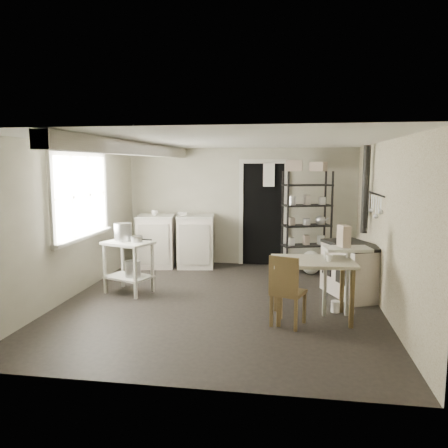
# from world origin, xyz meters

# --- Properties ---
(floor) EXTENTS (5.00, 5.00, 0.00)m
(floor) POSITION_xyz_m (0.00, 0.00, 0.00)
(floor) COLOR black
(floor) RESTS_ON ground
(ceiling) EXTENTS (5.00, 5.00, 0.00)m
(ceiling) POSITION_xyz_m (0.00, 0.00, 2.30)
(ceiling) COLOR white
(ceiling) RESTS_ON wall_back
(wall_back) EXTENTS (4.50, 0.02, 2.30)m
(wall_back) POSITION_xyz_m (0.00, 2.50, 1.15)
(wall_back) COLOR #B4B09A
(wall_back) RESTS_ON ground
(wall_front) EXTENTS (4.50, 0.02, 2.30)m
(wall_front) POSITION_xyz_m (0.00, -2.50, 1.15)
(wall_front) COLOR #B4B09A
(wall_front) RESTS_ON ground
(wall_left) EXTENTS (0.02, 5.00, 2.30)m
(wall_left) POSITION_xyz_m (-2.25, 0.00, 1.15)
(wall_left) COLOR #B4B09A
(wall_left) RESTS_ON ground
(wall_right) EXTENTS (0.02, 5.00, 2.30)m
(wall_right) POSITION_xyz_m (2.25, 0.00, 1.15)
(wall_right) COLOR #B4B09A
(wall_right) RESTS_ON ground
(window) EXTENTS (0.12, 1.76, 1.28)m
(window) POSITION_xyz_m (-2.22, 0.20, 1.50)
(window) COLOR beige
(window) RESTS_ON wall_left
(doorway) EXTENTS (0.96, 0.10, 2.08)m
(doorway) POSITION_xyz_m (0.45, 2.47, 1.00)
(doorway) COLOR beige
(doorway) RESTS_ON ground
(ceiling_beam) EXTENTS (0.18, 5.00, 0.18)m
(ceiling_beam) POSITION_xyz_m (-1.20, 0.00, 2.20)
(ceiling_beam) COLOR beige
(ceiling_beam) RESTS_ON ceiling
(wallpaper_panel) EXTENTS (0.01, 5.00, 2.30)m
(wallpaper_panel) POSITION_xyz_m (2.24, 0.00, 1.15)
(wallpaper_panel) COLOR beige
(wallpaper_panel) RESTS_ON wall_right
(utensil_rail) EXTENTS (0.06, 1.20, 0.44)m
(utensil_rail) POSITION_xyz_m (2.19, 0.60, 1.55)
(utensil_rail) COLOR silver
(utensil_rail) RESTS_ON wall_right
(prep_table) EXTENTS (0.84, 0.72, 0.81)m
(prep_table) POSITION_xyz_m (-1.48, 0.23, 0.40)
(prep_table) COLOR beige
(prep_table) RESTS_ON ground
(stockpot) EXTENTS (0.35, 0.35, 0.29)m
(stockpot) POSITION_xyz_m (-1.58, 0.29, 0.94)
(stockpot) COLOR silver
(stockpot) RESTS_ON prep_table
(saucepan) EXTENTS (0.20, 0.20, 0.10)m
(saucepan) POSITION_xyz_m (-1.33, 0.20, 0.85)
(saucepan) COLOR silver
(saucepan) RESTS_ON prep_table
(bucket) EXTENTS (0.28, 0.28, 0.26)m
(bucket) POSITION_xyz_m (-1.40, 0.19, 0.39)
(bucket) COLOR silver
(bucket) RESTS_ON prep_table
(base_cabinets) EXTENTS (1.61, 0.87, 1.01)m
(base_cabinets) POSITION_xyz_m (-1.21, 2.06, 0.46)
(base_cabinets) COLOR beige
(base_cabinets) RESTS_ON ground
(mixing_bowl) EXTENTS (0.33, 0.33, 0.07)m
(mixing_bowl) POSITION_xyz_m (-1.07, 2.06, 0.96)
(mixing_bowl) COLOR white
(mixing_bowl) RESTS_ON base_cabinets
(counter_cup) EXTENTS (0.16, 0.16, 0.10)m
(counter_cup) POSITION_xyz_m (-1.59, 1.94, 0.97)
(counter_cup) COLOR white
(counter_cup) RESTS_ON base_cabinets
(shelf_rack) EXTENTS (0.94, 0.62, 1.86)m
(shelf_rack) POSITION_xyz_m (1.28, 2.05, 0.95)
(shelf_rack) COLOR black
(shelf_rack) RESTS_ON ground
(shelf_jar) EXTENTS (0.11, 0.11, 0.19)m
(shelf_jar) POSITION_xyz_m (0.99, 2.03, 1.37)
(shelf_jar) COLOR white
(shelf_jar) RESTS_ON shelf_rack
(storage_box_a) EXTENTS (0.30, 0.27, 0.20)m
(storage_box_a) POSITION_xyz_m (1.03, 2.05, 2.01)
(storage_box_a) COLOR beige
(storage_box_a) RESTS_ON shelf_rack
(storage_box_b) EXTENTS (0.33, 0.32, 0.17)m
(storage_box_b) POSITION_xyz_m (1.46, 2.01, 1.99)
(storage_box_b) COLOR beige
(storage_box_b) RESTS_ON shelf_rack
(stove) EXTENTS (0.93, 1.16, 0.80)m
(stove) POSITION_xyz_m (1.92, 0.58, 0.44)
(stove) COLOR beige
(stove) RESTS_ON ground
(stovepipe) EXTENTS (0.12, 0.12, 1.41)m
(stovepipe) POSITION_xyz_m (2.13, 1.02, 1.59)
(stovepipe) COLOR black
(stovepipe) RESTS_ON stove
(side_ledge) EXTENTS (0.65, 0.43, 0.92)m
(side_ledge) POSITION_xyz_m (1.71, -0.34, 0.43)
(side_ledge) COLOR beige
(side_ledge) RESTS_ON ground
(oats_box) EXTENTS (0.17, 0.21, 0.28)m
(oats_box) POSITION_xyz_m (1.67, -0.31, 1.01)
(oats_box) COLOR beige
(oats_box) RESTS_ON side_ledge
(work_table) EXTENTS (1.09, 0.81, 0.78)m
(work_table) POSITION_xyz_m (1.27, -0.53, 0.38)
(work_table) COLOR beige
(work_table) RESTS_ON ground
(table_cup) EXTENTS (0.10, 0.10, 0.09)m
(table_cup) POSITION_xyz_m (1.46, -0.58, 0.80)
(table_cup) COLOR white
(table_cup) RESTS_ON work_table
(chair) EXTENTS (0.48, 0.49, 0.90)m
(chair) POSITION_xyz_m (0.97, -0.79, 0.48)
(chair) COLOR brown
(chair) RESTS_ON ground
(flour_sack) EXTENTS (0.38, 0.33, 0.43)m
(flour_sack) POSITION_xyz_m (1.36, 1.83, 0.24)
(flour_sack) COLOR white
(flour_sack) RESTS_ON ground
(floor_crock) EXTENTS (0.15, 0.15, 0.15)m
(floor_crock) POSITION_xyz_m (1.60, -0.22, 0.08)
(floor_crock) COLOR white
(floor_crock) RESTS_ON ground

